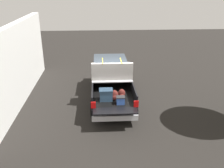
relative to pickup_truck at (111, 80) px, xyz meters
The scene contains 3 objects.
ground_plane 1.01m from the pickup_truck, behind, with size 40.00×40.00×0.00m, color black.
pickup_truck is the anchor object (origin of this frame).
building_facade 4.71m from the pickup_truck, 91.87° to the left, with size 9.56×0.36×3.88m, color white.
Camera 1 is at (-11.50, 0.63, 5.65)m, focal length 39.11 mm.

